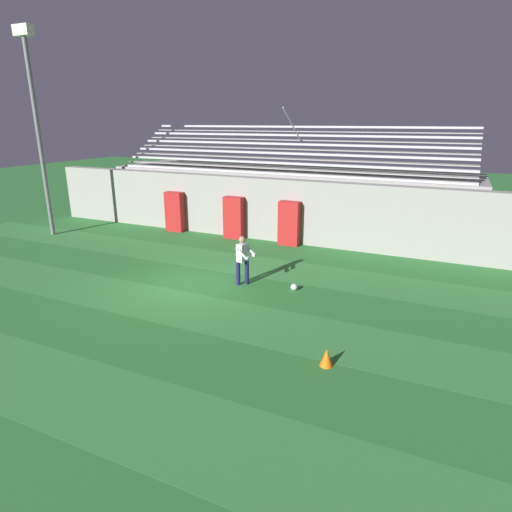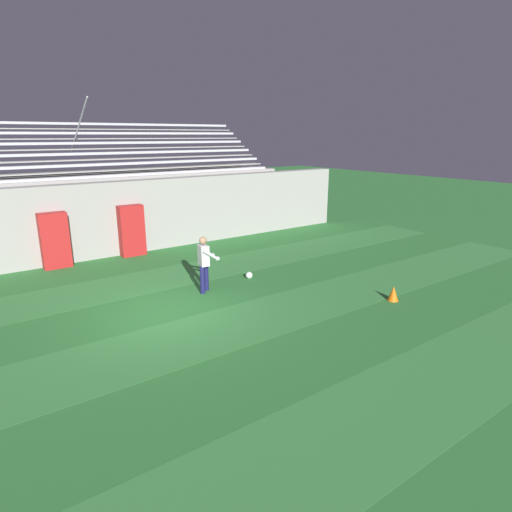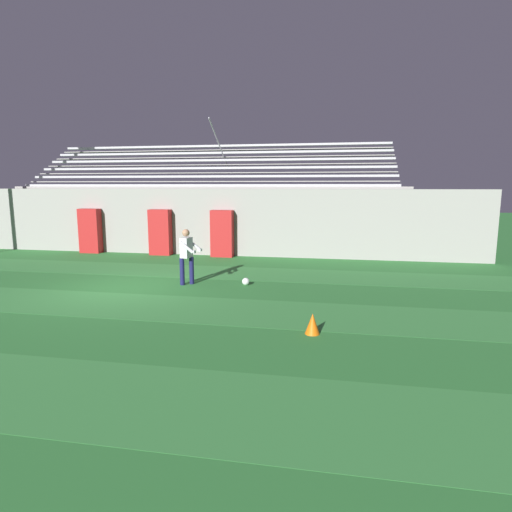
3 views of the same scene
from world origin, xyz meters
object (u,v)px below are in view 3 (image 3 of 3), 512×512
soccer_ball (246,282)px  padding_pillar_gate_right (222,234)px  padding_pillar_far_left (90,231)px  traffic_cone (312,324)px  goalkeeper (187,253)px  padding_pillar_gate_left (160,232)px

soccer_ball → padding_pillar_gate_right: bearing=112.4°
padding_pillar_gate_right → padding_pillar_far_left: (-6.00, 0.00, 0.00)m
traffic_cone → padding_pillar_gate_right: bearing=115.5°
padding_pillar_gate_right → soccer_ball: padding_pillar_gate_right is taller
goalkeeper → soccer_ball: goalkeeper is taller
padding_pillar_gate_right → padding_pillar_gate_left: bearing=180.0°
padding_pillar_gate_right → traffic_cone: bearing=-64.5°
padding_pillar_far_left → goalkeeper: bearing=-39.2°
padding_pillar_gate_left → soccer_ball: bearing=-46.0°
soccer_ball → traffic_cone: traffic_cone is taller
padding_pillar_gate_right → goalkeeper: bearing=-86.8°
soccer_ball → traffic_cone: bearing=-60.8°
padding_pillar_gate_right → goalkeeper: size_ratio=1.16×
padding_pillar_gate_right → goalkeeper: (0.29, -5.13, -0.02)m
padding_pillar_gate_left → goalkeeper: 5.95m
padding_pillar_gate_right → padding_pillar_far_left: same height
padding_pillar_gate_left → padding_pillar_gate_right: same height
padding_pillar_gate_right → goalkeeper: 5.14m
padding_pillar_gate_right → soccer_ball: bearing=-67.6°
traffic_cone → padding_pillar_gate_left: bearing=128.2°
padding_pillar_gate_right → padding_pillar_far_left: bearing=180.0°
padding_pillar_gate_right → traffic_cone: padding_pillar_gate_right is taller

